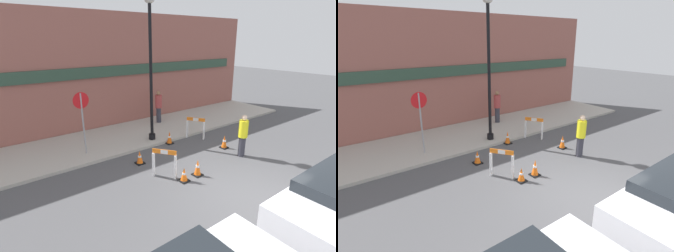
% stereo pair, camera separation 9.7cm
% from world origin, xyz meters
% --- Properties ---
extents(ground_plane, '(60.00, 60.00, 0.00)m').
position_xyz_m(ground_plane, '(0.00, 0.00, 0.00)').
color(ground_plane, '#4C4C4F').
extents(sidewalk_slab, '(18.00, 3.44, 0.11)m').
position_xyz_m(sidewalk_slab, '(0.00, 6.22, 0.06)').
color(sidewalk_slab, '#ADA89E').
rests_on(sidewalk_slab, ground_plane).
extents(storefront_facade, '(18.00, 0.22, 5.50)m').
position_xyz_m(storefront_facade, '(0.00, 8.01, 2.75)').
color(storefront_facade, '#93564C').
rests_on(storefront_facade, ground_plane).
extents(streetlamp_post, '(0.44, 0.44, 5.85)m').
position_xyz_m(streetlamp_post, '(0.19, 5.05, 3.83)').
color(streetlamp_post, black).
rests_on(streetlamp_post, sidewalk_slab).
extents(stop_sign, '(0.60, 0.08, 2.36)m').
position_xyz_m(stop_sign, '(-2.65, 5.35, 1.69)').
color(stop_sign, gray).
rests_on(stop_sign, sidewalk_slab).
extents(barricade_0, '(0.57, 0.76, 0.97)m').
position_xyz_m(barricade_0, '(1.95, 4.19, 0.52)').
color(barricade_0, white).
rests_on(barricade_0, ground_plane).
extents(barricade_1, '(0.58, 0.71, 0.96)m').
position_xyz_m(barricade_1, '(-1.24, 2.24, 0.52)').
color(barricade_1, white).
rests_on(barricade_1, ground_plane).
extents(traffic_cone_0, '(0.30, 0.30, 0.46)m').
position_xyz_m(traffic_cone_0, '(-0.91, 1.65, 0.22)').
color(traffic_cone_0, black).
rests_on(traffic_cone_0, ground_plane).
extents(traffic_cone_1, '(0.30, 0.30, 0.54)m').
position_xyz_m(traffic_cone_1, '(0.64, 4.40, 0.26)').
color(traffic_cone_1, black).
rests_on(traffic_cone_1, ground_plane).
extents(traffic_cone_2, '(0.30, 0.30, 0.54)m').
position_xyz_m(traffic_cone_2, '(2.14, 2.66, 0.26)').
color(traffic_cone_2, black).
rests_on(traffic_cone_2, ground_plane).
extents(traffic_cone_3, '(0.30, 0.30, 0.56)m').
position_xyz_m(traffic_cone_3, '(-0.31, 1.66, 0.27)').
color(traffic_cone_3, black).
rests_on(traffic_cone_3, ground_plane).
extents(traffic_cone_4, '(0.30, 0.30, 0.48)m').
position_xyz_m(traffic_cone_4, '(-1.37, 3.54, 0.23)').
color(traffic_cone_4, black).
rests_on(traffic_cone_4, ground_plane).
extents(person_worker, '(0.49, 0.49, 1.63)m').
position_xyz_m(person_worker, '(2.06, 1.75, 0.88)').
color(person_worker, '#33333D').
rests_on(person_worker, ground_plane).
extents(person_pedestrian, '(0.40, 0.40, 1.65)m').
position_xyz_m(person_pedestrian, '(1.84, 6.87, 0.99)').
color(person_pedestrian, '#33333D').
rests_on(person_pedestrian, sidewalk_slab).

